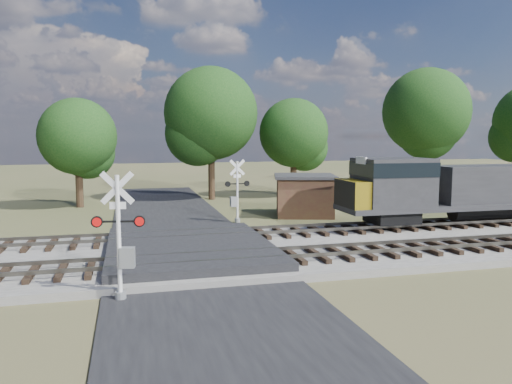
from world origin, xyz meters
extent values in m
plane|color=#404B28|center=(0.00, 0.00, 0.00)|extent=(160.00, 160.00, 0.00)
cube|color=gray|center=(10.00, 0.50, 0.15)|extent=(140.00, 10.00, 0.30)
cube|color=black|center=(0.00, 0.00, 0.04)|extent=(7.00, 60.00, 0.08)
cube|color=#262628|center=(0.00, 0.50, 0.32)|extent=(7.00, 9.00, 0.62)
cube|color=black|center=(2.00, -2.00, 0.39)|extent=(44.00, 2.60, 0.18)
cube|color=#545148|center=(10.00, -2.72, 0.55)|extent=(140.00, 0.08, 0.15)
cube|color=#545148|center=(10.00, -1.28, 0.55)|extent=(140.00, 0.08, 0.15)
cube|color=black|center=(2.00, 3.00, 0.39)|extent=(44.00, 2.60, 0.18)
cube|color=#545148|center=(10.00, 2.28, 0.55)|extent=(140.00, 0.08, 0.15)
cube|color=#545148|center=(10.00, 3.72, 0.55)|extent=(140.00, 0.08, 0.15)
cylinder|color=silver|center=(-2.88, -4.88, 2.04)|extent=(0.14, 0.14, 4.07)
cylinder|color=gray|center=(-2.88, -4.88, 0.15)|extent=(0.37, 0.37, 0.31)
cube|color=silver|center=(-2.88, -4.88, 3.67)|extent=(1.06, 0.22, 1.07)
cube|color=silver|center=(-2.88, -4.88, 3.67)|extent=(1.06, 0.22, 1.07)
cube|color=silver|center=(-2.88, -4.88, 3.11)|extent=(0.51, 0.12, 0.22)
cube|color=black|center=(-2.88, -4.88, 2.60)|extent=(1.62, 0.34, 0.06)
cylinder|color=red|center=(-3.54, -4.76, 2.60)|extent=(0.38, 0.16, 0.37)
cylinder|color=red|center=(-2.23, -4.99, 2.60)|extent=(0.38, 0.16, 0.37)
cube|color=gray|center=(-2.63, -4.92, 1.43)|extent=(0.50, 0.38, 0.66)
cylinder|color=silver|center=(3.90, 8.48, 1.89)|extent=(0.13, 0.13, 3.79)
cylinder|color=gray|center=(3.90, 8.48, 0.14)|extent=(0.34, 0.34, 0.28)
cube|color=silver|center=(3.90, 8.48, 3.41)|extent=(0.99, 0.16, 0.99)
cube|color=silver|center=(3.90, 8.48, 3.41)|extent=(0.99, 0.16, 0.99)
cube|color=silver|center=(3.90, 8.48, 2.89)|extent=(0.47, 0.08, 0.21)
cube|color=black|center=(3.90, 8.48, 2.41)|extent=(1.51, 0.24, 0.06)
cylinder|color=red|center=(4.51, 8.55, 2.41)|extent=(0.35, 0.13, 0.34)
cylinder|color=red|center=(3.28, 8.40, 2.41)|extent=(0.35, 0.13, 0.34)
cube|color=gray|center=(3.66, 8.45, 1.32)|extent=(0.46, 0.33, 0.62)
cube|color=#4B2920|center=(8.89, 10.26, 1.27)|extent=(4.48, 4.48, 2.55)
cube|color=#2B2B2E|center=(8.89, 10.26, 2.64)|extent=(4.93, 4.93, 0.18)
cylinder|color=black|center=(-6.08, 18.11, 2.03)|extent=(0.56, 0.56, 4.06)
sphere|color=black|center=(-6.08, 18.11, 5.27)|extent=(5.68, 5.68, 5.68)
cylinder|color=black|center=(4.26, 20.27, 2.76)|extent=(0.56, 0.56, 5.51)
sphere|color=black|center=(4.26, 20.27, 7.17)|extent=(7.72, 7.72, 7.72)
cylinder|color=black|center=(11.59, 20.52, 2.15)|extent=(0.56, 0.56, 4.30)
sphere|color=black|center=(11.59, 20.52, 5.59)|extent=(6.02, 6.02, 6.02)
cylinder|color=black|center=(25.40, 21.74, 2.95)|extent=(0.56, 0.56, 5.91)
sphere|color=black|center=(25.40, 21.74, 7.68)|extent=(8.27, 8.27, 8.27)
camera|label=1|loc=(-2.55, -21.06, 5.28)|focal=35.00mm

